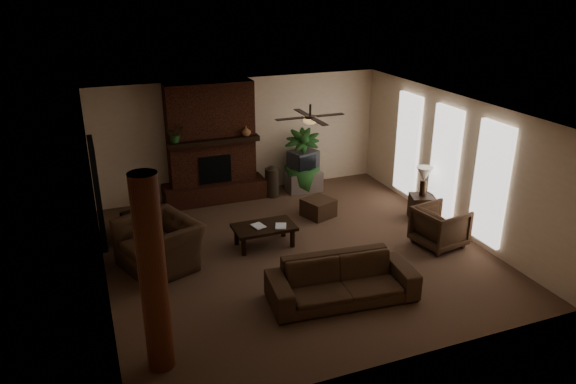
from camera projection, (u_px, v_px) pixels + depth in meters
name	position (u px, v px, depth m)	size (l,w,h in m)	color
room_shell	(296.00, 184.00, 10.00)	(7.00, 7.00, 7.00)	brown
fireplace	(212.00, 153.00, 12.61)	(2.40, 0.70, 2.80)	#4E2314
windows	(444.00, 162.00, 11.35)	(0.08, 3.65, 2.35)	white
log_column	(153.00, 276.00, 6.92)	(0.36, 0.36, 2.80)	#632E18
doorway	(97.00, 193.00, 10.52)	(0.10, 1.00, 2.10)	black
ceiling_fan	(310.00, 119.00, 9.97)	(1.35, 1.35, 0.37)	#302015
sofa	(342.00, 274.00, 8.80)	(2.41, 0.70, 0.94)	#432D1C
armchair_left	(159.00, 237.00, 9.77)	(1.38, 0.89, 1.20)	#432D1C
armchair_right	(440.00, 225.00, 10.61)	(0.86, 0.81, 0.89)	#432D1C
coffee_table	(264.00, 228.00, 10.62)	(1.20, 0.70, 0.43)	black
ottoman	(318.00, 208.00, 12.02)	(0.60, 0.60, 0.40)	#432D1C
tv_stand	(304.00, 181.00, 13.45)	(0.85, 0.50, 0.50)	#BCBCBE
tv	(303.00, 161.00, 13.29)	(0.77, 0.69, 0.52)	#38383A
floor_vase	(272.00, 179.00, 13.05)	(0.34, 0.34, 0.77)	#33291C
floor_plant	(301.00, 174.00, 13.42)	(0.86, 1.54, 0.86)	#275321
side_table_left	(138.00, 225.00, 10.99)	(0.50, 0.50, 0.55)	black
lamp_left	(138.00, 192.00, 10.70)	(0.39, 0.39, 0.65)	#302015
side_table_right	(422.00, 207.00, 11.84)	(0.50, 0.50, 0.55)	black
lamp_right	(424.00, 176.00, 11.58)	(0.37, 0.37, 0.65)	#302015
mantel_plant	(175.00, 135.00, 11.93)	(0.38, 0.42, 0.33)	#275321
mantel_vase	(246.00, 131.00, 12.44)	(0.22, 0.23, 0.22)	#96603C
book_a	(254.00, 221.00, 10.45)	(0.22, 0.03, 0.29)	#999999
book_b	(275.00, 220.00, 10.51)	(0.21, 0.02, 0.29)	#999999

